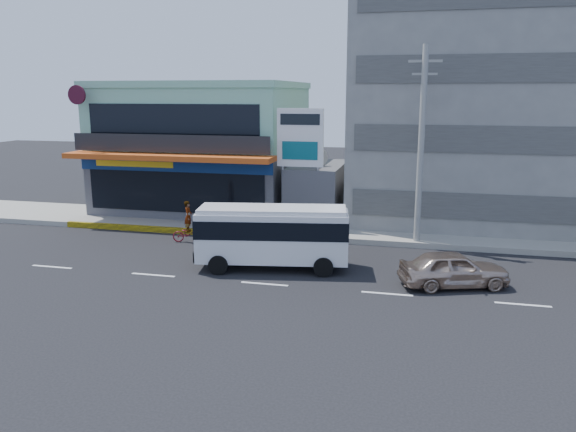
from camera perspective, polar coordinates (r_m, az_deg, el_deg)
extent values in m
plane|color=black|center=(23.32, -2.41, -6.91)|extent=(120.00, 120.00, 0.00)
cube|color=gray|center=(31.60, 11.13, -1.68)|extent=(70.00, 5.00, 0.30)
cube|color=#424247|center=(38.29, -8.28, 3.69)|extent=(12.00, 10.00, 4.00)
cube|color=#89C3A8|center=(37.90, -8.47, 9.68)|extent=(12.00, 10.00, 4.00)
cube|color=#C04B16|center=(32.74, -12.14, 5.88)|extent=(12.40, 1.80, 0.30)
cube|color=navy|center=(33.48, -11.55, 5.10)|extent=(12.00, 0.12, 0.80)
cube|color=black|center=(33.73, -11.42, 2.58)|extent=(11.00, 0.06, 2.60)
cube|color=gray|center=(36.38, 20.00, 10.55)|extent=(16.00, 12.00, 14.00)
cube|color=#424247|center=(34.23, 3.04, 2.35)|extent=(3.00, 6.00, 3.50)
cylinder|color=slate|center=(32.99, 2.76, 5.18)|extent=(1.50, 1.50, 0.15)
cylinder|color=gray|center=(31.60, -0.54, 4.28)|extent=(0.16, 0.16, 6.50)
cylinder|color=gray|center=(31.19, 3.04, 4.16)|extent=(0.16, 0.16, 6.50)
cube|color=white|center=(31.15, 1.25, 7.96)|extent=(2.60, 0.18, 3.20)
cylinder|color=#999993|center=(28.69, 13.35, 6.65)|extent=(0.30, 0.30, 10.00)
cube|color=#999993|center=(28.60, 13.78, 15.04)|extent=(1.60, 0.12, 0.12)
cube|color=#999993|center=(28.58, 13.72, 13.84)|extent=(1.20, 0.10, 0.10)
cube|color=silver|center=(24.92, -1.58, -2.00)|extent=(6.88, 3.16, 2.18)
cube|color=black|center=(24.82, -1.59, -1.04)|extent=(6.94, 3.21, 0.81)
cube|color=silver|center=(24.65, -1.60, 0.67)|extent=(6.67, 2.94, 0.19)
cylinder|color=black|center=(24.54, -7.11, -4.96)|extent=(0.88, 0.40, 0.85)
cylinder|color=black|center=(26.51, -6.26, -3.62)|extent=(0.88, 0.40, 0.85)
cylinder|color=black|center=(24.11, 3.61, -5.20)|extent=(0.88, 0.40, 0.85)
cylinder|color=black|center=(26.11, 3.63, -3.82)|extent=(0.88, 0.40, 0.85)
imported|color=#C0A793|center=(23.75, 16.49, -5.18)|extent=(4.69, 3.02, 1.48)
imported|color=maroon|center=(30.04, -10.03, -1.78)|extent=(1.81, 0.96, 0.90)
imported|color=#66594C|center=(29.83, -10.09, -0.05)|extent=(0.52, 0.67, 1.65)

